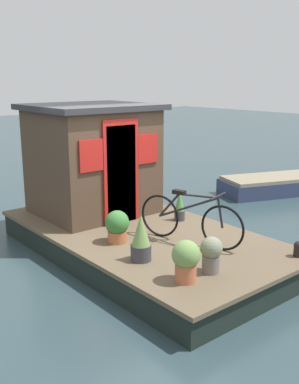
{
  "coord_description": "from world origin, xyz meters",
  "views": [
    {
      "loc": [
        -5.57,
        4.44,
        2.89
      ],
      "look_at": [
        -0.2,
        0.0,
        1.13
      ],
      "focal_mm": 42.24,
      "sensor_mm": 36.0,
      "label": 1
    }
  ],
  "objects_px": {
    "houseboat_cabin": "(93,159)",
    "potted_plant_fern": "(180,206)",
    "potted_plant_mint": "(117,226)",
    "potted_plant_sage": "(211,253)",
    "bicycle": "(190,219)",
    "dinghy_boat": "(281,184)",
    "mooring_bollard": "(298,249)",
    "potted_plant_thyme": "(141,239)",
    "potted_plant_lavender": "(186,259)"
  },
  "relations": [
    {
      "from": "potted_plant_fern",
      "to": "mooring_bollard",
      "type": "relative_size",
      "value": 2.43
    },
    {
      "from": "houseboat_cabin",
      "to": "potted_plant_fern",
      "type": "relative_size",
      "value": 3.89
    },
    {
      "from": "potted_plant_mint",
      "to": "potted_plant_sage",
      "type": "bearing_deg",
      "value": -170.58
    },
    {
      "from": "potted_plant_mint",
      "to": "potted_plant_fern",
      "type": "bearing_deg",
      "value": -82.53
    },
    {
      "from": "potted_plant_fern",
      "to": "mooring_bollard",
      "type": "height_order",
      "value": "potted_plant_fern"
    },
    {
      "from": "potted_plant_sage",
      "to": "dinghy_boat",
      "type": "xyz_separation_m",
      "value": [
        2.92,
        -5.82,
        -0.48
      ]
    },
    {
      "from": "potted_plant_sage",
      "to": "potted_plant_lavender",
      "type": "distance_m",
      "value": 0.44
    },
    {
      "from": "houseboat_cabin",
      "to": "mooring_bollard",
      "type": "height_order",
      "value": "houseboat_cabin"
    },
    {
      "from": "potted_plant_lavender",
      "to": "dinghy_boat",
      "type": "bearing_deg",
      "value": -65.14
    },
    {
      "from": "bicycle",
      "to": "potted_plant_thyme",
      "type": "height_order",
      "value": "bicycle"
    },
    {
      "from": "potted_plant_fern",
      "to": "potted_plant_mint",
      "type": "xyz_separation_m",
      "value": [
        -0.2,
        1.5,
        -0.0
      ]
    },
    {
      "from": "bicycle",
      "to": "potted_plant_mint",
      "type": "xyz_separation_m",
      "value": [
        0.74,
        0.83,
        -0.12
      ]
    },
    {
      "from": "bicycle",
      "to": "potted_plant_mint",
      "type": "relative_size",
      "value": 3.39
    },
    {
      "from": "potted_plant_thyme",
      "to": "bicycle",
      "type": "bearing_deg",
      "value": -86.63
    },
    {
      "from": "bicycle",
      "to": "potted_plant_mint",
      "type": "height_order",
      "value": "bicycle"
    },
    {
      "from": "potted_plant_lavender",
      "to": "houseboat_cabin",
      "type": "bearing_deg",
      "value": -13.39
    },
    {
      "from": "potted_plant_lavender",
      "to": "potted_plant_sage",
      "type": "bearing_deg",
      "value": -92.15
    },
    {
      "from": "potted_plant_fern",
      "to": "potted_plant_thyme",
      "type": "relative_size",
      "value": 0.84
    },
    {
      "from": "houseboat_cabin",
      "to": "potted_plant_thyme",
      "type": "relative_size",
      "value": 3.27
    },
    {
      "from": "potted_plant_thyme",
      "to": "mooring_bollard",
      "type": "bearing_deg",
      "value": -126.16
    },
    {
      "from": "bicycle",
      "to": "potted_plant_fern",
      "type": "xyz_separation_m",
      "value": [
        0.93,
        -0.67,
        -0.12
      ]
    },
    {
      "from": "potted_plant_sage",
      "to": "dinghy_boat",
      "type": "height_order",
      "value": "potted_plant_sage"
    },
    {
      "from": "houseboat_cabin",
      "to": "potted_plant_lavender",
      "type": "bearing_deg",
      "value": 166.61
    },
    {
      "from": "bicycle",
      "to": "potted_plant_lavender",
      "type": "distance_m",
      "value": 1.37
    },
    {
      "from": "mooring_bollard",
      "to": "potted_plant_mint",
      "type": "bearing_deg",
      "value": 37.78
    },
    {
      "from": "potted_plant_sage",
      "to": "dinghy_boat",
      "type": "relative_size",
      "value": 0.14
    },
    {
      "from": "houseboat_cabin",
      "to": "dinghy_boat",
      "type": "relative_size",
      "value": 0.64
    },
    {
      "from": "potted_plant_fern",
      "to": "potted_plant_thyme",
      "type": "height_order",
      "value": "potted_plant_thyme"
    },
    {
      "from": "potted_plant_sage",
      "to": "potted_plant_fern",
      "type": "height_order",
      "value": "potted_plant_fern"
    },
    {
      "from": "potted_plant_sage",
      "to": "mooring_bollard",
      "type": "bearing_deg",
      "value": -107.23
    },
    {
      "from": "bicycle",
      "to": "mooring_bollard",
      "type": "bearing_deg",
      "value": -149.6
    },
    {
      "from": "bicycle",
      "to": "potted_plant_lavender",
      "type": "height_order",
      "value": "bicycle"
    },
    {
      "from": "houseboat_cabin",
      "to": "bicycle",
      "type": "relative_size",
      "value": 1.27
    },
    {
      "from": "bicycle",
      "to": "potted_plant_sage",
      "type": "relative_size",
      "value": 3.5
    },
    {
      "from": "houseboat_cabin",
      "to": "potted_plant_fern",
      "type": "height_order",
      "value": "houseboat_cabin"
    },
    {
      "from": "houseboat_cabin",
      "to": "bicycle",
      "type": "xyz_separation_m",
      "value": [
        -2.37,
        -0.2,
        -0.63
      ]
    },
    {
      "from": "potted_plant_thyme",
      "to": "dinghy_boat",
      "type": "relative_size",
      "value": 0.2
    },
    {
      "from": "potted_plant_sage",
      "to": "potted_plant_lavender",
      "type": "xyz_separation_m",
      "value": [
        0.02,
        0.44,
        0.03
      ]
    },
    {
      "from": "bicycle",
      "to": "potted_plant_lavender",
      "type": "bearing_deg",
      "value": 133.56
    },
    {
      "from": "bicycle",
      "to": "potted_plant_fern",
      "type": "distance_m",
      "value": 1.16
    },
    {
      "from": "potted_plant_lavender",
      "to": "potted_plant_thyme",
      "type": "bearing_deg",
      "value": 0.54
    },
    {
      "from": "potted_plant_sage",
      "to": "potted_plant_mint",
      "type": "distance_m",
      "value": 1.71
    },
    {
      "from": "potted_plant_sage",
      "to": "dinghy_boat",
      "type": "bearing_deg",
      "value": -63.39
    },
    {
      "from": "houseboat_cabin",
      "to": "potted_plant_fern",
      "type": "xyz_separation_m",
      "value": [
        -1.44,
        -0.87,
        -0.75
      ]
    },
    {
      "from": "houseboat_cabin",
      "to": "mooring_bollard",
      "type": "bearing_deg",
      "value": -164.95
    },
    {
      "from": "potted_plant_sage",
      "to": "potted_plant_thyme",
      "type": "relative_size",
      "value": 0.74
    },
    {
      "from": "potted_plant_fern",
      "to": "potted_plant_lavender",
      "type": "distance_m",
      "value": 2.5
    },
    {
      "from": "houseboat_cabin",
      "to": "potted_plant_mint",
      "type": "xyz_separation_m",
      "value": [
        -1.63,
        0.63,
        -0.75
      ]
    },
    {
      "from": "bicycle",
      "to": "mooring_bollard",
      "type": "xyz_separation_m",
      "value": [
        -1.38,
        -0.81,
        -0.26
      ]
    },
    {
      "from": "potted_plant_mint",
      "to": "potted_plant_lavender",
      "type": "distance_m",
      "value": 1.68
    }
  ]
}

